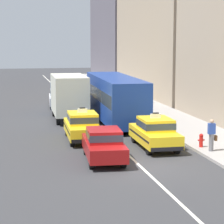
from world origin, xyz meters
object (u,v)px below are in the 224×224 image
object	(u,v)px
sedan_left_nearest	(104,144)
taxi_right_nearest	(155,132)
sedan_left_fourth	(60,97)
pedestrian_mid_block	(146,93)
bus_right_second	(115,97)
taxi_left_second	(82,126)
fire_hydrant	(201,140)
pedestrian_near_crosswalk	(212,135)
box_truck_left_third	(68,95)
taxi_right_third	(93,95)

from	to	relation	value
sedan_left_nearest	taxi_right_nearest	world-z (taller)	taxi_right_nearest
sedan_left_fourth	pedestrian_mid_block	xyz separation A→B (m)	(7.75, -0.09, 0.17)
sedan_left_fourth	bus_right_second	xyz separation A→B (m)	(3.02, -8.66, 0.97)
taxi_left_second	fire_hydrant	world-z (taller)	taxi_left_second
taxi_left_second	pedestrian_mid_block	world-z (taller)	taxi_left_second
sedan_left_nearest	pedestrian_mid_block	size ratio (longest dim) A/B	2.54
sedan_left_fourth	pedestrian_near_crosswalk	size ratio (longest dim) A/B	2.68
pedestrian_near_crosswalk	fire_hydrant	size ratio (longest dim) A/B	2.26
box_truck_left_third	taxi_right_nearest	distance (m)	11.34
sedan_left_nearest	bus_right_second	bearing A→B (deg)	74.73
sedan_left_fourth	fire_hydrant	distance (m)	19.22
taxi_left_second	pedestrian_mid_block	bearing A→B (deg)	61.16
taxi_right_third	sedan_left_nearest	bearing A→B (deg)	-98.56
bus_right_second	taxi_right_third	size ratio (longest dim) A/B	2.45
sedan_left_fourth	pedestrian_near_crosswalk	xyz separation A→B (m)	(5.70, -19.39, 0.13)
bus_right_second	pedestrian_near_crosswalk	world-z (taller)	bus_right_second
sedan_left_nearest	fire_hydrant	xyz separation A→B (m)	(5.54, 1.29, -0.30)
taxi_left_second	bus_right_second	size ratio (longest dim) A/B	0.41
sedan_left_fourth	taxi_right_third	distance (m)	3.34
box_truck_left_third	fire_hydrant	xyz separation A→B (m)	(5.62, -11.74, -1.23)
bus_right_second	taxi_right_third	distance (m)	9.83
fire_hydrant	sedan_left_nearest	bearing A→B (deg)	-166.93
taxi_right_nearest	bus_right_second	xyz separation A→B (m)	(-0.25, 8.80, 0.94)
taxi_left_second	sedan_left_fourth	size ratio (longest dim) A/B	1.04
box_truck_left_third	taxi_right_nearest	bearing A→B (deg)	-72.82
sedan_left_nearest	pedestrian_near_crosswalk	xyz separation A→B (m)	(5.70, 0.30, 0.13)
taxi_right_third	pedestrian_near_crosswalk	bearing A→B (deg)	-82.88
taxi_right_nearest	pedestrian_near_crosswalk	distance (m)	3.11
taxi_right_nearest	taxi_right_third	distance (m)	18.59
taxi_right_third	pedestrian_near_crosswalk	xyz separation A→B (m)	(2.56, -20.52, 0.10)
taxi_left_second	taxi_right_third	xyz separation A→B (m)	(3.40, 15.77, 0.00)
taxi_left_second	fire_hydrant	bearing A→B (deg)	-32.92
taxi_left_second	pedestrian_near_crosswalk	world-z (taller)	taxi_left_second
taxi_left_second	taxi_right_third	world-z (taller)	same
taxi_right_nearest	pedestrian_mid_block	size ratio (longest dim) A/B	2.64
box_truck_left_third	sedan_left_fourth	size ratio (longest dim) A/B	1.59
box_truck_left_third	taxi_right_nearest	size ratio (longest dim) A/B	1.53
box_truck_left_third	fire_hydrant	world-z (taller)	box_truck_left_third
taxi_right_third	fire_hydrant	size ratio (longest dim) A/B	6.30
sedan_left_nearest	pedestrian_mid_block	bearing A→B (deg)	68.43
fire_hydrant	box_truck_left_third	bearing A→B (deg)	115.58
box_truck_left_third	taxi_right_nearest	xyz separation A→B (m)	(3.34, -10.80, -0.90)
taxi_right_nearest	fire_hydrant	size ratio (longest dim) A/B	6.27
taxi_right_third	bus_right_second	bearing A→B (deg)	-90.72
sedan_left_fourth	pedestrian_near_crosswalk	bearing A→B (deg)	-73.61
taxi_left_second	taxi_right_nearest	distance (m)	4.51
taxi_right_third	pedestrian_mid_block	bearing A→B (deg)	-14.82
pedestrian_near_crosswalk	sedan_left_fourth	bearing A→B (deg)	106.39
fire_hydrant	pedestrian_mid_block	bearing A→B (deg)	83.12
sedan_left_nearest	taxi_right_nearest	distance (m)	3.94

